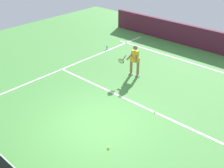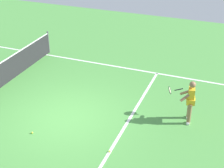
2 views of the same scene
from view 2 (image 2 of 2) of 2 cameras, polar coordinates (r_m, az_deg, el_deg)
The scene contains 6 objects.
ground_plane at distance 12.24m, azimuth -7.61°, elevation -5.57°, with size 25.37×25.37×0.00m, color #4C9342.
service_line_marking at distance 11.51m, azimuth 1.80°, elevation -7.76°, with size 9.05×0.10×0.01m, color white.
sideline_right_marking at distance 15.79m, azimuth 0.12°, elevation 3.06°, with size 0.10×17.51×0.01m, color white.
tennis_player at distance 11.82m, azimuth 12.91°, elevation -2.59°, with size 0.70×1.03×1.55m.
tennis_ball_near at distance 10.61m, azimuth -0.40°, elevation -11.21°, with size 0.07×0.07×0.07m, color #D1E533.
tennis_ball_mid at distance 11.65m, azimuth -13.23°, elevation -7.95°, with size 0.07×0.07×0.07m, color #D1E533.
Camera 2 is at (-8.74, -5.14, 6.85)m, focal length 54.53 mm.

